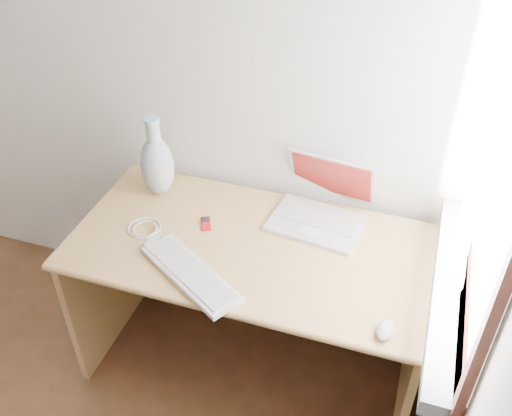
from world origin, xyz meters
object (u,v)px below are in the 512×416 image
(desk, at_px, (257,269))
(external_keyboard, at_px, (191,274))
(laptop, at_px, (319,207))
(vase, at_px, (157,164))

(desk, height_order, external_keyboard, external_keyboard)
(desk, height_order, laptop, laptop)
(external_keyboard, relative_size, vase, 1.26)
(laptop, height_order, vase, vase)
(desk, distance_m, external_keyboard, 0.40)
(laptop, bearing_deg, desk, -136.70)
(desk, bearing_deg, vase, 166.72)
(desk, xyz_separation_m, vase, (-0.46, 0.11, 0.34))
(desk, relative_size, external_keyboard, 3.05)
(laptop, relative_size, external_keyboard, 0.85)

